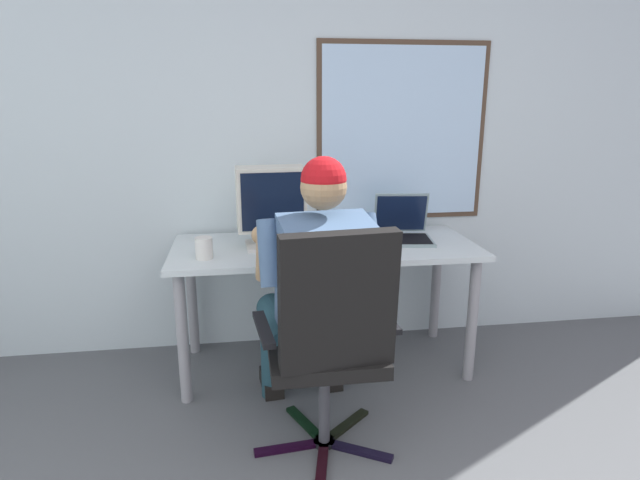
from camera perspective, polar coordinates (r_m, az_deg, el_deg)
name	(u,v)px	position (r m, az deg, el deg)	size (l,w,h in m)	color
wall_rear	(324,116)	(3.25, 0.45, 13.09)	(5.81, 0.08, 2.83)	silver
desk	(325,261)	(2.97, 0.53, -2.22)	(1.67, 0.70, 0.73)	gray
office_chair	(331,333)	(2.20, 1.19, -9.96)	(0.62, 0.62, 1.05)	black
person_seated	(316,291)	(2.40, -0.40, -5.44)	(0.56, 0.80, 1.30)	#1F3F4A
crt_monitor	(271,201)	(2.87, -5.26, 4.17)	(0.37, 0.24, 0.44)	beige
laptop	(403,227)	(3.10, 8.84, 1.36)	(0.35, 0.37, 0.25)	#859B9C
wine_glass	(324,234)	(2.78, 0.47, 0.64)	(0.08, 0.08, 0.14)	silver
cd_case	(360,249)	(2.85, 4.32, -1.02)	(0.18, 0.17, 0.01)	blue
coffee_mug	(204,248)	(2.75, -12.33, -0.85)	(0.09, 0.09, 0.11)	silver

